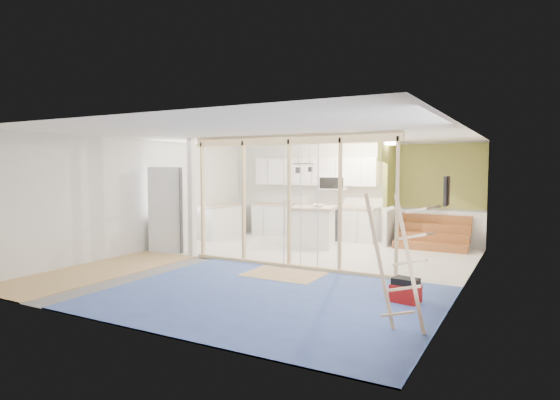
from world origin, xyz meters
The scene contains 17 objects.
room centered at (0.00, 0.00, 1.30)m, with size 7.01×8.01×2.61m.
floor_overlays centered at (0.07, 0.06, 0.01)m, with size 7.00×8.00×0.03m.
stud_frame centered at (-0.24, 0.00, 1.59)m, with size 4.66×0.14×2.60m.
base_cabinets centered at (-1.61, 3.36, 0.47)m, with size 4.45×2.24×0.93m.
upper_cabinets centered at (-0.84, 3.82, 1.82)m, with size 3.60×0.41×0.85m.
green_partition centered at (2.04, 3.66, 0.94)m, with size 2.25×1.51×2.60m.
pot_rack centered at (-0.31, 1.89, 2.00)m, with size 0.52×0.52×0.72m.
sheathing_panel centered at (3.48, -2.00, 1.30)m, with size 0.02×4.00×2.60m, color #A17D57.
electrical_panel centered at (3.43, -1.40, 1.65)m, with size 0.04×0.30×0.40m, color #3B3B41.
ceiling_light centered at (1.40, 3.00, 2.54)m, with size 0.32×0.32×0.08m, color #FFEABF.
fridge centered at (-3.03, 0.45, 0.99)m, with size 1.08×1.05×1.98m.
island centered at (-0.26, 2.37, 0.50)m, with size 1.25×1.25×1.01m.
bowl centered at (-0.11, 2.33, 1.05)m, with size 0.27×0.27×0.07m, color white.
soap_bottle_a centered at (-1.59, 3.80, 1.09)m, with size 0.12×0.12×0.31m, color #A8AFBB.
soap_bottle_b centered at (0.70, 3.81, 1.04)m, with size 0.09×0.10×0.21m, color silver.
toolbox centered at (2.88, -1.30, 0.18)m, with size 0.44×0.35×0.37m.
ladder centered at (3.09, -2.55, 0.84)m, with size 0.88×0.12×1.64m.
Camera 1 is at (4.47, -8.01, 1.97)m, focal length 30.00 mm.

